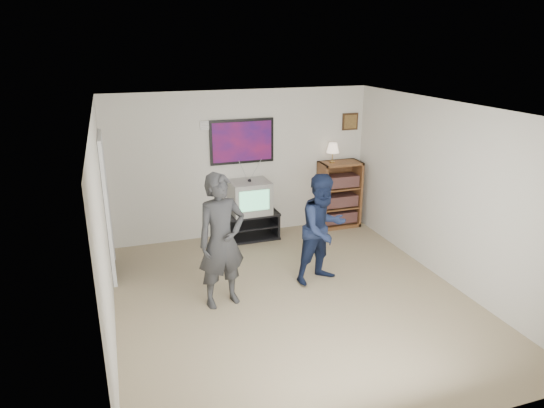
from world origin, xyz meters
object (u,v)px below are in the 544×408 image
media_stand (250,225)px  crt_television (250,197)px  bookshelf (339,194)px  person_short (323,229)px  person_tall (222,241)px

media_stand → crt_television: size_ratio=1.44×
crt_television → bookshelf: bookshelf is taller
crt_television → media_stand: bearing=-1.2°
media_stand → bookshelf: bookshelf is taller
media_stand → person_short: (0.53, -1.82, 0.55)m
crt_television → person_short: (0.53, -1.82, 0.04)m
crt_television → person_short: bearing=-74.9°
bookshelf → media_stand: bearing=-178.3°
bookshelf → person_tall: person_tall is taller
person_tall → person_short: 1.49m
media_stand → bookshelf: size_ratio=0.78×
person_tall → media_stand: bearing=52.2°
person_tall → crt_television: bearing=52.3°
media_stand → person_tall: person_tall is taller
bookshelf → person_short: person_short is taller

